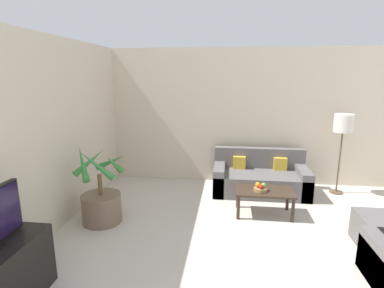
{
  "coord_description": "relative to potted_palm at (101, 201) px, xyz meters",
  "views": [
    {
      "loc": [
        -1.05,
        0.6,
        2.16
      ],
      "look_at": [
        -1.68,
        5.63,
        1.0
      ],
      "focal_mm": 28.0,
      "sensor_mm": 36.0,
      "label": 1
    }
  ],
  "objects": [
    {
      "name": "coffee_table",
      "position": [
        2.45,
        0.55,
        0.01
      ],
      "size": [
        0.9,
        0.52,
        0.41
      ],
      "color": "#38281E",
      "rests_on": "ground_plane"
    },
    {
      "name": "wall_back",
      "position": [
        2.91,
        2.08,
        1.01
      ],
      "size": [
        8.46,
        0.06,
        2.7
      ],
      "color": "beige",
      "rests_on": "ground_plane"
    },
    {
      "name": "sofa_loveseat",
      "position": [
        2.47,
        1.51,
        -0.07
      ],
      "size": [
        1.73,
        0.86,
        0.79
      ],
      "color": "#605B5B",
      "rests_on": "ground_plane"
    },
    {
      "name": "potted_palm",
      "position": [
        0.0,
        0.0,
        0.0
      ],
      "size": [
        0.78,
        0.76,
        1.19
      ],
      "color": "brown",
      "rests_on": "ground_plane"
    },
    {
      "name": "fruit_bowl",
      "position": [
        2.38,
        0.5,
        0.1
      ],
      "size": [
        0.21,
        0.21,
        0.05
      ],
      "color": "#997A4C",
      "rests_on": "coffee_table"
    },
    {
      "name": "apple_green",
      "position": [
        2.43,
        0.53,
        0.16
      ],
      "size": [
        0.08,
        0.08,
        0.08
      ],
      "color": "olive",
      "rests_on": "fruit_bowl"
    },
    {
      "name": "orange_fruit",
      "position": [
        2.34,
        0.53,
        0.16
      ],
      "size": [
        0.08,
        0.08,
        0.08
      ],
      "color": "orange",
      "rests_on": "fruit_bowl"
    },
    {
      "name": "apple_red",
      "position": [
        2.38,
        0.46,
        0.16
      ],
      "size": [
        0.07,
        0.07,
        0.07
      ],
      "color": "red",
      "rests_on": "fruit_bowl"
    },
    {
      "name": "floor_lamp",
      "position": [
        3.91,
        1.64,
        0.92
      ],
      "size": [
        0.33,
        0.33,
        1.49
      ],
      "color": "brown",
      "rests_on": "ground_plane"
    }
  ]
}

